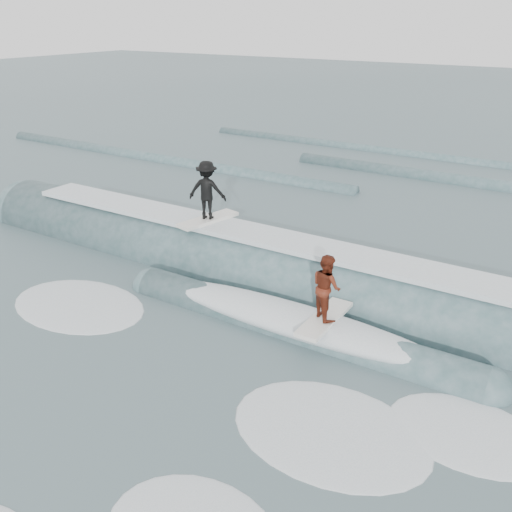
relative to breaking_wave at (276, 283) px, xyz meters
The scene contains 6 objects.
ground 4.74m from the breaking_wave, 92.27° to the right, with size 160.00×160.00×0.00m, color #394D53.
breaking_wave is the anchor object (origin of this frame).
surfer_black 3.33m from the breaking_wave, behind, with size 1.26×2.07×1.81m.
surfer_red 3.37m from the breaking_wave, 38.93° to the right, with size 0.95×2.00×1.64m.
whitewater 5.56m from the breaking_wave, 82.36° to the right, with size 17.51×7.73×0.10m.
far_swells 13.22m from the breaking_wave, 102.31° to the left, with size 39.34×8.65×0.80m.
Camera 1 is at (7.41, -7.75, 7.06)m, focal length 40.00 mm.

